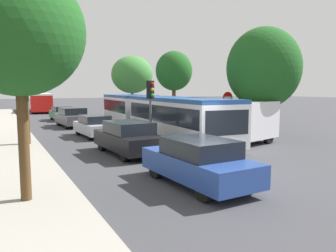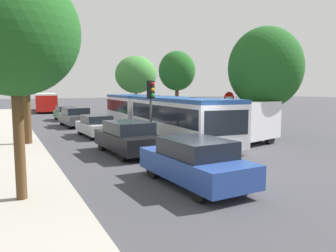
{
  "view_description": "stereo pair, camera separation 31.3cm",
  "coord_description": "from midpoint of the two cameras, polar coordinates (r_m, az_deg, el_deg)",
  "views": [
    {
      "loc": [
        -7.15,
        -9.87,
        2.99
      ],
      "look_at": [
        0.2,
        4.05,
        1.2
      ],
      "focal_mm": 35.0,
      "sensor_mm": 36.0,
      "label": 1
    },
    {
      "loc": [
        -6.87,
        -10.01,
        2.99
      ],
      "look_at": [
        0.2,
        4.05,
        1.2
      ],
      "focal_mm": 35.0,
      "sensor_mm": 36.0,
      "label": 2
    }
  ],
  "objects": [
    {
      "name": "queued_car_graphite",
      "position": [
        27.07,
        -15.51,
        1.54
      ],
      "size": [
        2.06,
        4.46,
        1.52
      ],
      "rotation": [
        0.0,
        0.0,
        1.62
      ],
      "color": "#47474C",
      "rests_on": "ground"
    },
    {
      "name": "tree_right_mid",
      "position": [
        29.23,
        1.88,
        9.53
      ],
      "size": [
        3.23,
        3.23,
        6.3
      ],
      "color": "#51381E",
      "rests_on": "ground"
    },
    {
      "name": "queued_car_green",
      "position": [
        32.79,
        -17.13,
        2.16
      ],
      "size": [
        1.83,
        3.96,
        1.35
      ],
      "rotation": [
        0.0,
        0.0,
        1.62
      ],
      "color": "#236638",
      "rests_on": "ground"
    },
    {
      "name": "tree_left_near",
      "position": [
        9.13,
        -24.4,
        14.62
      ],
      "size": [
        3.24,
        3.24,
        5.97
      ],
      "color": "#51381E",
      "rests_on": "ground"
    },
    {
      "name": "city_bus_rear",
      "position": [
        46.93,
        -20.36,
        4.11
      ],
      "size": [
        3.4,
        11.27,
        2.39
      ],
      "rotation": [
        0.0,
        0.0,
        1.48
      ],
      "color": "red",
      "rests_on": "ground"
    },
    {
      "name": "tree_right_far",
      "position": [
        36.67,
        -5.41,
        8.73
      ],
      "size": [
        4.56,
        4.56,
        6.61
      ],
      "color": "#51381E",
      "rests_on": "ground"
    },
    {
      "name": "queued_car_blue",
      "position": [
        10.23,
        5.56,
        -6.21
      ],
      "size": [
        1.99,
        4.3,
        1.47
      ],
      "rotation": [
        0.0,
        0.0,
        1.62
      ],
      "color": "#284799",
      "rests_on": "ground"
    },
    {
      "name": "traffic_light",
      "position": [
        16.59,
        -2.44,
        4.78
      ],
      "size": [
        0.38,
        0.4,
        3.4
      ],
      "rotation": [
        0.0,
        0.0,
        -1.23
      ],
      "color": "#56595E",
      "rests_on": "ground"
    },
    {
      "name": "kerb_strip_left",
      "position": [
        28.43,
        -26.06,
        -0.08
      ],
      "size": [
        3.2,
        46.67,
        0.14
      ],
      "primitive_type": "cube",
      "color": "#9E998E",
      "rests_on": "ground"
    },
    {
      "name": "tree_right_near",
      "position": [
        20.13,
        17.14,
        9.29
      ],
      "size": [
        4.3,
        4.3,
        6.57
      ],
      "color": "#51381E",
      "rests_on": "ground"
    },
    {
      "name": "articulated_bus",
      "position": [
        21.66,
        -1.77,
        2.4
      ],
      "size": [
        3.46,
        17.02,
        2.51
      ],
      "rotation": [
        0.0,
        0.0,
        -1.63
      ],
      "color": "silver",
      "rests_on": "ground"
    },
    {
      "name": "tree_left_mid",
      "position": [
        18.44,
        -23.17,
        10.95
      ],
      "size": [
        3.58,
        3.58,
        6.41
      ],
      "color": "#51381E",
      "rests_on": "ground"
    },
    {
      "name": "no_entry_sign",
      "position": [
        19.6,
        11.0,
        3.11
      ],
      "size": [
        0.7,
        0.08,
        2.82
      ],
      "rotation": [
        0.0,
        0.0,
        -1.57
      ],
      "color": "#56595E",
      "rests_on": "ground"
    },
    {
      "name": "ground_plane",
      "position": [
        12.52,
        8.32,
        -7.39
      ],
      "size": [
        200.0,
        200.0,
        0.0
      ],
      "primitive_type": "plane",
      "color": "#3D3D42"
    },
    {
      "name": "queued_car_silver",
      "position": [
        21.04,
        -11.99,
        0.05
      ],
      "size": [
        1.83,
        3.96,
        1.35
      ],
      "rotation": [
        0.0,
        0.0,
        1.62
      ],
      "color": "#B7BABF",
      "rests_on": "ground"
    },
    {
      "name": "direction_sign_post",
      "position": [
        19.89,
        13.61,
        5.05
      ],
      "size": [
        0.25,
        1.4,
        3.6
      ],
      "rotation": [
        0.0,
        0.0,
        3.01
      ],
      "color": "#56595E",
      "rests_on": "ground"
    },
    {
      "name": "queued_car_black",
      "position": [
        15.13,
        -6.39,
        -2.01
      ],
      "size": [
        2.04,
        4.43,
        1.51
      ],
      "rotation": [
        0.0,
        0.0,
        1.62
      ],
      "color": "black",
      "rests_on": "ground"
    },
    {
      "name": "white_van",
      "position": [
        17.84,
        13.16,
        0.69
      ],
      "size": [
        5.33,
        3.16,
        2.31
      ],
      "rotation": [
        0.0,
        0.0,
        3.4
      ],
      "color": "silver",
      "rests_on": "ground"
    }
  ]
}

